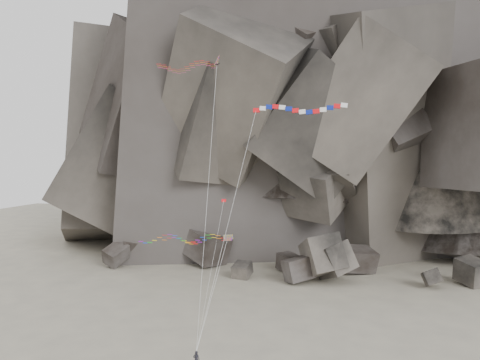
% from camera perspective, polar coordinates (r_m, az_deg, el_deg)
% --- Properties ---
extents(ground, '(260.00, 260.00, 0.00)m').
position_cam_1_polar(ground, '(60.00, -2.57, -19.08)').
color(ground, '#A09881').
rests_on(ground, ground).
extents(headland, '(110.00, 70.00, 84.00)m').
position_cam_1_polar(headland, '(125.51, 7.42, 11.99)').
color(headland, '#5A524A').
rests_on(headland, ground).
extents(boulder_field, '(71.63, 18.19, 9.19)m').
position_cam_1_polar(boulder_field, '(91.89, 1.64, -9.53)').
color(boulder_field, '#47423F').
rests_on(boulder_field, ground).
extents(kite_flyer, '(0.84, 0.61, 2.24)m').
position_cam_1_polar(kite_flyer, '(53.08, -5.35, -20.86)').
color(kite_flyer, black).
rests_on(kite_flyer, ground).
extents(delta_kite, '(8.48, 9.15, 32.77)m').
position_cam_1_polar(delta_kite, '(58.51, -6.88, 13.55)').
color(delta_kite, red).
rests_on(delta_kite, ground).
extents(banner_kite, '(14.96, 9.45, 26.73)m').
position_cam_1_polar(banner_kite, '(54.81, 7.16, 8.48)').
color(banner_kite, red).
rests_on(banner_kite, ground).
extents(parafoil_kite, '(12.68, 8.41, 11.27)m').
position_cam_1_polar(parafoil_kite, '(58.75, -7.32, -7.10)').
color(parafoil_kite, '#DEA80C').
rests_on(parafoil_kite, ground).
extents(pennant_kite, '(1.12, 12.68, 15.06)m').
position_cam_1_polar(pennant_kite, '(58.99, -2.56, -5.44)').
color(pennant_kite, red).
rests_on(pennant_kite, ground).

